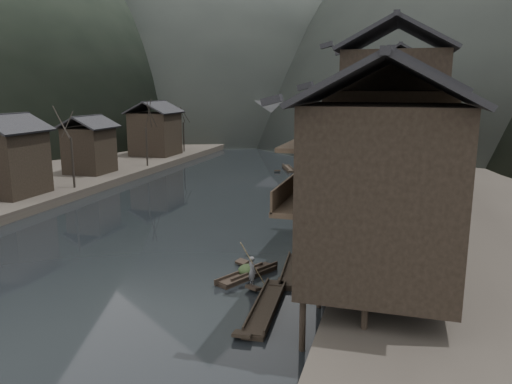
% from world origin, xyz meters
% --- Properties ---
extents(water, '(300.00, 300.00, 0.00)m').
position_xyz_m(water, '(0.00, 0.00, 0.00)').
color(water, black).
rests_on(water, ground).
extents(left_bank, '(40.00, 200.00, 1.20)m').
position_xyz_m(left_bank, '(-35.00, 40.00, 0.60)').
color(left_bank, '#2D2823').
rests_on(left_bank, ground).
extents(stilt_houses, '(9.00, 67.60, 16.77)m').
position_xyz_m(stilt_houses, '(17.28, 19.29, 9.20)').
color(stilt_houses, black).
rests_on(stilt_houses, ground).
extents(left_houses, '(8.10, 53.20, 8.73)m').
position_xyz_m(left_houses, '(-20.50, 20.12, 5.66)').
color(left_houses, black).
rests_on(left_houses, left_bank).
extents(bare_trees, '(3.99, 61.23, 7.98)m').
position_xyz_m(bare_trees, '(-17.00, 19.01, 6.66)').
color(bare_trees, black).
rests_on(bare_trees, left_bank).
extents(moored_sampans, '(3.09, 68.18, 0.47)m').
position_xyz_m(moored_sampans, '(12.07, 24.01, 0.20)').
color(moored_sampans, black).
rests_on(moored_sampans, water).
extents(midriver_boats, '(8.61, 17.77, 0.45)m').
position_xyz_m(midriver_boats, '(4.92, 45.16, 0.20)').
color(midriver_boats, black).
rests_on(midriver_boats, water).
extents(stone_bridge, '(40.00, 6.00, 9.00)m').
position_xyz_m(stone_bridge, '(-0.00, 72.00, 5.11)').
color(stone_bridge, '#4C4C4F').
rests_on(stone_bridge, ground).
extents(hero_sampan, '(3.04, 4.91, 0.44)m').
position_xyz_m(hero_sampan, '(9.09, -2.52, 0.20)').
color(hero_sampan, black).
rests_on(hero_sampan, water).
extents(cargo_heap, '(1.12, 1.46, 0.67)m').
position_xyz_m(cargo_heap, '(8.99, -2.31, 0.77)').
color(cargo_heap, black).
rests_on(cargo_heap, hero_sampan).
extents(boatman, '(0.78, 0.77, 1.81)m').
position_xyz_m(boatman, '(9.89, -4.11, 1.34)').
color(boatman, '#4E4E50').
rests_on(boatman, hero_sampan).
extents(bamboo_pole, '(1.37, 1.75, 3.63)m').
position_xyz_m(bamboo_pole, '(10.09, -4.11, 4.06)').
color(bamboo_pole, '#8C7A51').
rests_on(bamboo_pole, boatman).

